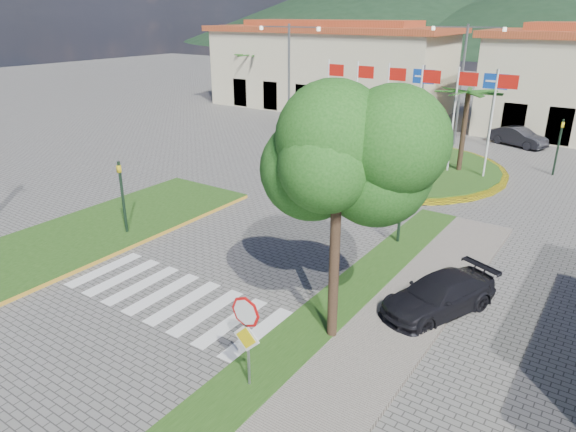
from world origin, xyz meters
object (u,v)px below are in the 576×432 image
Objects in this scene: stop_sign at (247,329)px; white_van at (310,116)px; car_side_right at (439,295)px; deciduous_tree at (338,164)px; car_dark_b at (519,137)px; car_dark_a at (421,114)px; roundabout_island at (395,166)px.

stop_sign reaches higher than white_van.
car_side_right is at bearing 67.00° from stop_sign.
deciduous_tree is at bearing 78.82° from stop_sign.
stop_sign is 0.64× the size of white_van.
deciduous_tree is (0.60, 3.04, 3.38)m from stop_sign.
stop_sign is 33.13m from white_van.
stop_sign is at bearing -157.61° from white_van.
car_dark_b is 24.23m from car_side_right.
car_dark_a is 0.82× the size of car_dark_b.
stop_sign is 0.68× the size of car_dark_b.
stop_sign is 30.22m from car_dark_b.
deciduous_tree is at bearing -172.81° from car_dark_a.
roundabout_island is 15.56m from car_dark_a.
roundabout_island is 4.79× the size of stop_sign.
car_side_right is (11.66, -28.90, 0.04)m from car_dark_a.
car_dark_a is at bearing 83.79° from car_dark_b.
deciduous_tree is at bearing -72.09° from roundabout_island.
white_van is at bearing 123.40° from deciduous_tree.
car_side_right is at bearing -167.65° from car_dark_a.
stop_sign is at bearing -157.59° from car_dark_b.
car_dark_b reaches higher than white_van.
car_dark_b is at bearing 64.87° from roundabout_island.
car_dark_a is at bearing 104.51° from stop_sign.
stop_sign is 0.65× the size of car_side_right.
car_dark_a is 0.79× the size of car_side_right.
deciduous_tree reaches higher than car_dark_a.
car_dark_a is (-4.17, 14.99, 0.37)m from roundabout_island.
roundabout_island is 3.07× the size of white_van.
roundabout_island reaches higher than car_side_right.
car_dark_a is at bearing 106.81° from deciduous_tree.
white_van reaches higher than car_dark_a.
car_side_right is (18.97, -22.65, 0.01)m from white_van.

